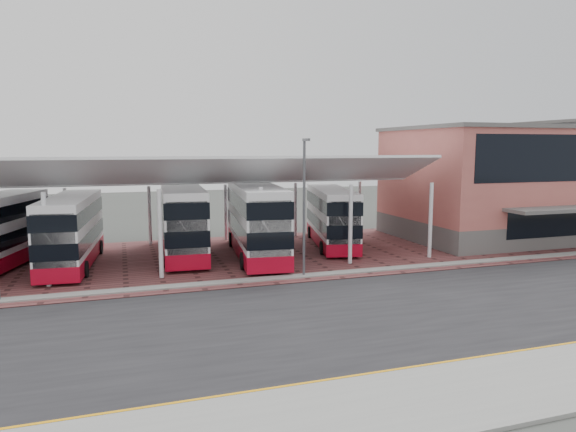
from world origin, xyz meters
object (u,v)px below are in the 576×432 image
at_px(bus_2, 72,231).
at_px(bus_3, 182,221).
at_px(terminal, 507,182).
at_px(bus_4, 256,221).
at_px(bus_5, 331,217).

bearing_deg(bus_2, bus_3, 15.36).
relative_size(terminal, bus_2, 1.68).
relative_size(terminal, bus_4, 1.49).
distance_m(bus_2, bus_5, 18.41).
bearing_deg(terminal, bus_4, -176.43).
xyz_separation_m(bus_3, bus_5, (11.29, -0.07, -0.21)).
xyz_separation_m(bus_3, bus_4, (4.77, -2.15, 0.07)).
bearing_deg(bus_4, bus_3, 162.17).
height_order(bus_2, bus_4, bus_4).
bearing_deg(bus_4, bus_5, 24.13).
bearing_deg(bus_3, bus_4, -20.69).
relative_size(bus_3, bus_4, 0.96).
height_order(bus_4, bus_5, bus_4).
xyz_separation_m(terminal, bus_2, (-34.13, -0.54, -2.39)).
distance_m(bus_2, bus_4, 11.89).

